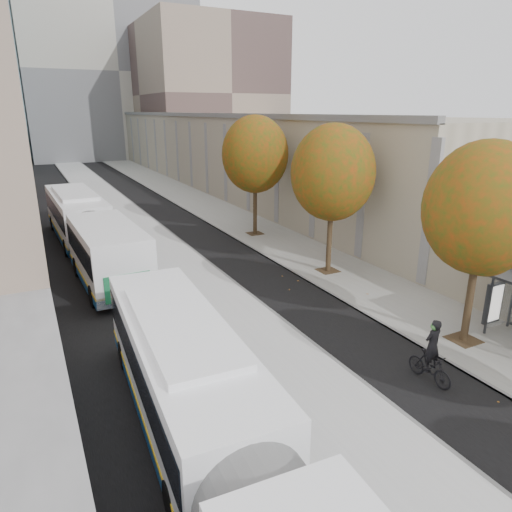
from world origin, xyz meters
TOP-DOWN VIEW (x-y plane):
  - bus_platform at (-3.88, 35.00)m, footprint 4.25×150.00m
  - sidewalk at (4.12, 35.00)m, footprint 4.75×150.00m
  - building_tan at (15.50, 64.00)m, footprint 18.00×92.00m
  - building_far_block at (6.00, 96.00)m, footprint 30.00×18.00m
  - tree_c at (3.60, 13.00)m, footprint 4.20×4.20m
  - tree_d at (3.60, 22.00)m, footprint 4.40×4.40m
  - tree_e at (3.60, 31.00)m, footprint 4.60×4.60m
  - bus_near at (-7.73, 9.57)m, footprint 3.42×17.69m
  - bus_far at (-7.74, 31.08)m, footprint 3.51×19.16m
  - cyclist at (0.28, 11.64)m, footprint 0.66×1.75m
  - distant_car at (-7.76, 46.55)m, footprint 1.91×3.70m

SIDE VIEW (x-z plane):
  - sidewalk at x=4.12m, z-range 0.00..0.08m
  - bus_platform at x=-3.88m, z-range 0.00..0.15m
  - distant_car at x=-7.76m, z-range 0.00..1.21m
  - cyclist at x=0.28m, z-range -0.29..1.93m
  - bus_near at x=-7.73m, z-range 0.14..3.07m
  - bus_far at x=-7.74m, z-range 0.15..3.33m
  - building_tan at x=15.50m, z-range 0.00..8.00m
  - tree_c at x=3.60m, z-range 1.61..8.89m
  - tree_d at x=3.60m, z-range 1.67..9.27m
  - tree_e at x=3.60m, z-range 1.73..9.64m
  - building_far_block at x=6.00m, z-range 0.00..30.00m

